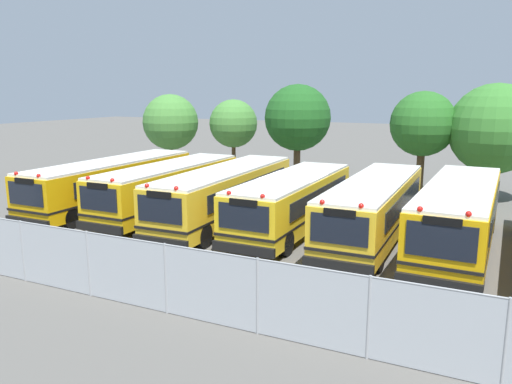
# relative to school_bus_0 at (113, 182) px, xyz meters

# --- Properties ---
(ground_plane) EXTENTS (160.00, 160.00, 0.00)m
(ground_plane) POSITION_rel_school_bus_0_xyz_m (10.35, 0.05, -1.42)
(ground_plane) COLOR #595651
(school_bus_0) EXTENTS (2.60, 11.23, 2.70)m
(school_bus_0) POSITION_rel_school_bus_0_xyz_m (0.00, 0.00, 0.00)
(school_bus_0) COLOR #EAA80C
(school_bus_0) RESTS_ON ground_plane
(school_bus_1) EXTENTS (2.50, 10.23, 2.67)m
(school_bus_1) POSITION_rel_school_bus_0_xyz_m (3.52, 0.14, -0.02)
(school_bus_1) COLOR yellow
(school_bus_1) RESTS_ON ground_plane
(school_bus_2) EXTENTS (2.73, 11.07, 2.72)m
(school_bus_2) POSITION_rel_school_bus_0_xyz_m (6.92, -0.03, 0.01)
(school_bus_2) COLOR yellow
(school_bus_2) RESTS_ON ground_plane
(school_bus_3) EXTENTS (2.56, 9.78, 2.61)m
(school_bus_3) POSITION_rel_school_bus_0_xyz_m (10.33, -0.06, -0.05)
(school_bus_3) COLOR yellow
(school_bus_3) RESTS_ON ground_plane
(school_bus_4) EXTENTS (2.49, 10.87, 2.66)m
(school_bus_4) POSITION_rel_school_bus_0_xyz_m (13.90, 0.26, -0.02)
(school_bus_4) COLOR yellow
(school_bus_4) RESTS_ON ground_plane
(school_bus_5) EXTENTS (2.81, 10.94, 2.79)m
(school_bus_5) POSITION_rel_school_bus_0_xyz_m (17.23, 0.01, 0.05)
(school_bus_5) COLOR #EAA80C
(school_bus_5) RESTS_ON ground_plane
(tree_0) EXTENTS (4.14, 4.14, 6.00)m
(tree_0) POSITION_rel_school_bus_0_xyz_m (-3.89, 10.74, 2.53)
(tree_0) COLOR #4C3823
(tree_0) RESTS_ON ground_plane
(tree_1) EXTENTS (3.51, 3.51, 5.63)m
(tree_1) POSITION_rel_school_bus_0_xyz_m (0.94, 11.98, 2.39)
(tree_1) COLOR #4C3823
(tree_1) RESTS_ON ground_plane
(tree_2) EXTENTS (4.39, 4.39, 6.67)m
(tree_2) POSITION_rel_school_bus_0_xyz_m (6.41, 10.90, 2.96)
(tree_2) COLOR #4C3823
(tree_2) RESTS_ON ground_plane
(tree_3) EXTENTS (3.85, 3.85, 6.22)m
(tree_3) POSITION_rel_school_bus_0_xyz_m (14.43, 10.75, 2.96)
(tree_3) COLOR #4C3823
(tree_3) RESTS_ON ground_plane
(tree_4) EXTENTS (5.11, 5.11, 6.66)m
(tree_4) POSITION_rel_school_bus_0_xyz_m (18.11, 11.13, 2.65)
(tree_4) COLOR #4C3823
(tree_4) RESTS_ON ground_plane
(chainlink_fence) EXTENTS (28.47, 0.07, 2.06)m
(chainlink_fence) POSITION_rel_school_bus_0_xyz_m (10.29, -9.56, -0.36)
(chainlink_fence) COLOR #9EA0A3
(chainlink_fence) RESTS_ON ground_plane
(traffic_cone) EXTENTS (0.42, 0.42, 0.55)m
(traffic_cone) POSITION_rel_school_bus_0_xyz_m (17.73, -8.28, -1.15)
(traffic_cone) COLOR #EA5914
(traffic_cone) RESTS_ON ground_plane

